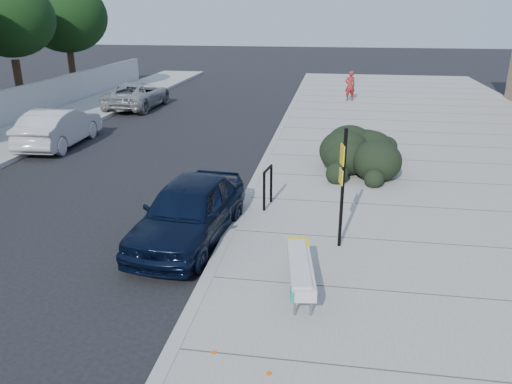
# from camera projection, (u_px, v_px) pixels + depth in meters

# --- Properties ---
(ground) EXTENTS (120.00, 120.00, 0.00)m
(ground) POSITION_uv_depth(u_px,v_px,m) (208.00, 284.00, 8.83)
(ground) COLOR black
(ground) RESTS_ON ground
(sidewalk_near) EXTENTS (11.20, 50.00, 0.15)m
(sidewalk_near) POSITION_uv_depth(u_px,v_px,m) (471.00, 198.00, 12.62)
(sidewalk_near) COLOR gray
(sidewalk_near) RESTS_ON ground
(curb_near) EXTENTS (0.22, 50.00, 0.17)m
(curb_near) POSITION_uv_depth(u_px,v_px,m) (253.00, 186.00, 13.43)
(curb_near) COLOR #9E9E99
(curb_near) RESTS_ON ground
(tree_far_e) EXTENTS (4.00, 4.00, 5.90)m
(tree_far_e) POSITION_uv_depth(u_px,v_px,m) (9.00, 19.00, 22.19)
(tree_far_e) COLOR #332114
(tree_far_e) RESTS_ON ground
(tree_far_f) EXTENTS (4.40, 4.40, 6.07)m
(tree_far_f) POSITION_uv_depth(u_px,v_px,m) (66.00, 17.00, 26.83)
(tree_far_f) COLOR #332114
(tree_far_f) RESTS_ON ground
(bench) EXTENTS (0.62, 1.91, 0.56)m
(bench) POSITION_uv_depth(u_px,v_px,m) (300.00, 267.00, 8.18)
(bench) COLOR gray
(bench) RESTS_ON sidewalk_near
(bike_rack) EXTENTS (0.15, 0.65, 0.96)m
(bike_rack) POSITION_uv_depth(u_px,v_px,m) (268.00, 183.00, 11.73)
(bike_rack) COLOR black
(bike_rack) RESTS_ON sidewalk_near
(sign_post) EXTENTS (0.12, 0.27, 2.38)m
(sign_post) POSITION_uv_depth(u_px,v_px,m) (342.00, 181.00, 9.46)
(sign_post) COLOR black
(sign_post) RESTS_ON sidewalk_near
(hedge) EXTENTS (2.03, 3.65, 1.32)m
(hedge) POSITION_uv_depth(u_px,v_px,m) (365.00, 146.00, 14.60)
(hedge) COLOR black
(hedge) RESTS_ON sidewalk_near
(sedan_navy) EXTENTS (1.95, 4.03, 1.33)m
(sedan_navy) POSITION_uv_depth(u_px,v_px,m) (189.00, 211.00, 10.28)
(sedan_navy) COLOR black
(sedan_navy) RESTS_ON ground
(wagon_silver) EXTENTS (1.61, 4.14, 1.34)m
(wagon_silver) POSITION_uv_depth(u_px,v_px,m) (59.00, 127.00, 17.57)
(wagon_silver) COLOR silver
(wagon_silver) RESTS_ON ground
(suv_silver) EXTENTS (2.14, 4.55, 1.26)m
(suv_silver) POSITION_uv_depth(u_px,v_px,m) (137.00, 95.00, 24.38)
(suv_silver) COLOR #95999A
(suv_silver) RESTS_ON ground
(pedestrian) EXTENTS (0.64, 0.53, 1.50)m
(pedestrian) POSITION_uv_depth(u_px,v_px,m) (350.00, 86.00, 25.47)
(pedestrian) COLOR maroon
(pedestrian) RESTS_ON sidewalk_near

